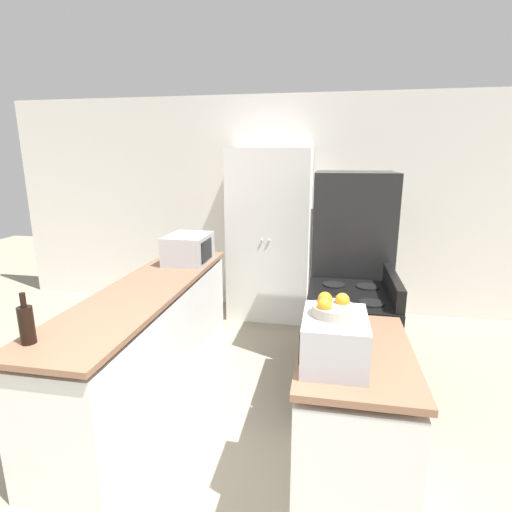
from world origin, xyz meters
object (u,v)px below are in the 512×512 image
stove (348,348)px  wine_bottle (27,324)px  refrigerator (350,269)px  fruit_bowl (332,307)px  microwave (188,249)px  pantry_cabinet (270,235)px  toaster_oven (334,340)px

stove → wine_bottle: size_ratio=3.67×
refrigerator → fruit_bowl: refrigerator is taller
fruit_bowl → refrigerator: bearing=84.4°
microwave → wine_bottle: (-0.27, -1.79, -0.02)m
pantry_cabinet → microwave: pantry_cabinet is taller
pantry_cabinet → stove: pantry_cabinet is taller
wine_bottle → toaster_oven: wine_bottle is taller
refrigerator → microwave: 1.53m
pantry_cabinet → fruit_bowl: pantry_cabinet is taller
pantry_cabinet → stove: (0.87, -1.68, -0.53)m
pantry_cabinet → fruit_bowl: bearing=-75.2°
microwave → toaster_oven: (1.36, -1.71, -0.01)m
pantry_cabinet → toaster_oven: (0.73, -2.74, 0.03)m
refrigerator → toaster_oven: size_ratio=4.33×
pantry_cabinet → toaster_oven: 2.83m
fruit_bowl → wine_bottle: bearing=-176.1°
refrigerator → toaster_oven: (-0.16, -1.82, 0.14)m
wine_bottle → pantry_cabinet: bearing=72.3°
wine_bottle → microwave: bearing=81.4°
wine_bottle → fruit_bowl: fruit_bowl is taller
microwave → stove: bearing=-23.4°
stove → toaster_oven: toaster_oven is taller
stove → toaster_oven: (-0.14, -1.06, 0.56)m
microwave → fruit_bowl: bearing=-51.4°
refrigerator → pantry_cabinet: bearing=134.2°
fruit_bowl → stove: bearing=81.6°
pantry_cabinet → fruit_bowl: size_ratio=9.49×
stove → refrigerator: size_ratio=0.60×
stove → pantry_cabinet: bearing=117.4°
toaster_oven → fruit_bowl: bearing=124.5°
wine_bottle → toaster_oven: 1.63m
refrigerator → toaster_oven: 1.83m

